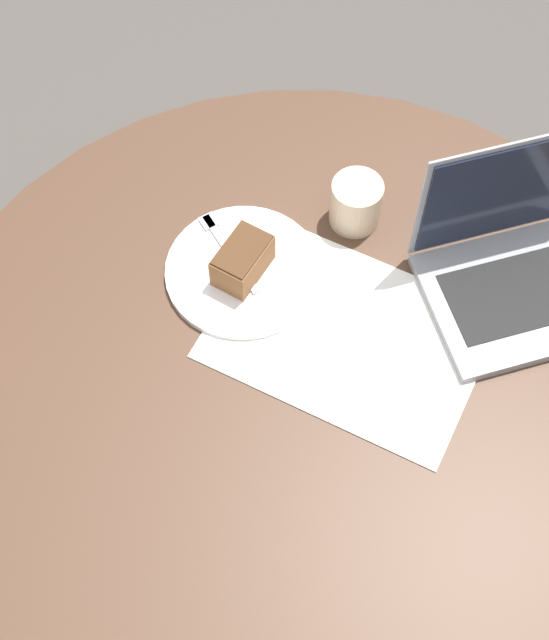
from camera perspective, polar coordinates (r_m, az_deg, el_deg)
The scene contains 8 objects.
ground_plane at distance 1.99m, azimuth 1.48°, elevation -13.38°, with size 12.00×12.00×0.00m, color #4C4742.
dining_table at distance 1.45m, azimuth 1.99°, elevation -7.21°, with size 1.22×1.22×0.71m.
paper_document at distance 1.37m, azimuth 4.76°, elevation -0.96°, with size 0.46×0.37×0.00m.
plate at distance 1.42m, azimuth -2.02°, elevation 3.14°, with size 0.25×0.25×0.01m.
cake_slice at distance 1.39m, azimuth -2.06°, elevation 3.85°, with size 0.08×0.11×0.06m.
fork at distance 1.44m, azimuth -3.21°, elevation 4.81°, with size 0.17×0.08×0.00m.
coffee_glass at distance 1.46m, azimuth 5.23°, elevation 7.47°, with size 0.08×0.08×0.09m.
laptop at distance 1.43m, azimuth 15.36°, elevation 3.33°, with size 0.36×0.38×0.24m.
Camera 1 is at (0.31, -0.45, 1.91)m, focal length 50.00 mm.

